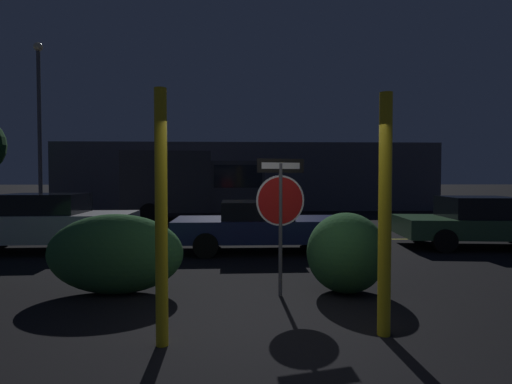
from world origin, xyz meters
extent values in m
plane|color=black|center=(0.00, 0.00, 0.00)|extent=(260.00, 260.00, 0.00)
cube|color=gold|center=(0.00, 7.41, 0.00)|extent=(37.15, 0.12, 0.01)
cylinder|color=#4C4C51|center=(0.19, 1.58, 1.06)|extent=(0.06, 0.06, 2.11)
cylinder|color=white|center=(0.19, 1.58, 1.52)|extent=(0.78, 0.20, 0.81)
cylinder|color=#B71414|center=(0.19, 1.58, 1.52)|extent=(0.73, 0.20, 0.75)
cube|color=black|center=(0.19, 1.58, 2.07)|extent=(0.76, 0.21, 0.22)
cube|color=white|center=(0.19, 1.58, 2.07)|extent=(0.63, 0.18, 0.10)
cylinder|color=yellow|center=(-1.31, -0.28, 1.43)|extent=(0.14, 0.14, 2.86)
cylinder|color=yellow|center=(1.27, -0.08, 1.44)|extent=(0.15, 0.15, 2.88)
ellipsoid|color=#2D6633|center=(-2.47, 1.78, 0.65)|extent=(2.19, 0.91, 1.30)
ellipsoid|color=#285B2D|center=(1.29, 1.70, 0.66)|extent=(1.29, 1.17, 1.31)
cube|color=silver|center=(-5.65, 5.73, 0.64)|extent=(4.81, 2.09, 0.68)
cube|color=black|center=(-5.51, 5.74, 1.23)|extent=(1.96, 1.69, 0.51)
cylinder|color=black|center=(-7.16, 6.56, 0.30)|extent=(0.61, 0.23, 0.60)
cylinder|color=black|center=(-4.15, 4.91, 0.30)|extent=(0.61, 0.23, 0.60)
cylinder|color=black|center=(-4.24, 6.70, 0.30)|extent=(0.61, 0.23, 0.60)
cube|color=navy|center=(0.09, 5.52, 0.57)|extent=(4.48, 1.88, 0.55)
cube|color=black|center=(-0.04, 5.52, 1.07)|extent=(1.81, 1.58, 0.45)
cylinder|color=black|center=(1.46, 6.41, 0.30)|extent=(0.60, 0.21, 0.60)
cylinder|color=black|center=(1.49, 4.68, 0.30)|extent=(0.60, 0.21, 0.60)
cylinder|color=black|center=(-1.30, 6.36, 0.30)|extent=(0.60, 0.21, 0.60)
cylinder|color=black|center=(-1.27, 4.63, 0.30)|extent=(0.60, 0.21, 0.60)
sphere|color=#F4EFCC|center=(2.34, 6.12, 0.60)|extent=(0.14, 0.14, 0.14)
sphere|color=#F4EFCC|center=(2.36, 5.00, 0.60)|extent=(0.14, 0.14, 0.14)
cube|color=#335B38|center=(6.17, 5.91, 0.56)|extent=(4.60, 2.39, 0.51)
cube|color=black|center=(6.04, 5.93, 1.10)|extent=(1.93, 1.85, 0.57)
cylinder|color=black|center=(4.90, 6.98, 0.30)|extent=(0.62, 0.26, 0.60)
cylinder|color=black|center=(4.71, 5.13, 0.30)|extent=(0.62, 0.26, 0.60)
cube|color=#2D2D33|center=(-0.67, 13.76, 1.53)|extent=(2.51, 2.31, 2.26)
cube|color=black|center=(-0.67, 13.76, 1.98)|extent=(2.28, 2.34, 0.99)
cube|color=#2D2D33|center=(-3.76, 13.53, 1.74)|extent=(4.00, 2.56, 2.68)
cylinder|color=black|center=(-0.81, 14.85, 0.42)|extent=(0.86, 0.34, 0.84)
cylinder|color=black|center=(-0.65, 12.67, 0.42)|extent=(0.86, 0.34, 0.84)
cylinder|color=black|center=(-4.52, 14.57, 0.42)|extent=(0.86, 0.34, 0.84)
cylinder|color=black|center=(-4.36, 12.39, 0.42)|extent=(0.86, 0.34, 0.84)
cylinder|color=#4C4C51|center=(-9.24, 13.03, 3.70)|extent=(0.16, 0.16, 7.40)
sphere|color=#F9E5B2|center=(-9.24, 13.03, 7.59)|extent=(0.38, 0.38, 0.38)
cube|color=#4C4C56|center=(-0.06, 20.26, 2.00)|extent=(22.59, 4.09, 3.99)
camera|label=1|loc=(-0.42, -4.72, 1.86)|focal=28.00mm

